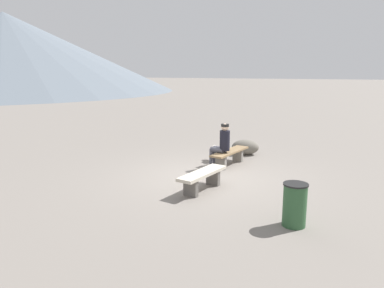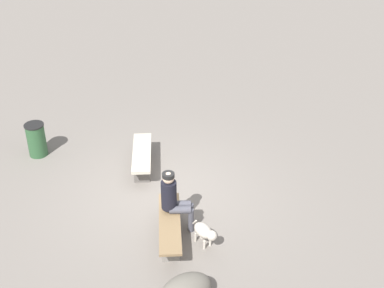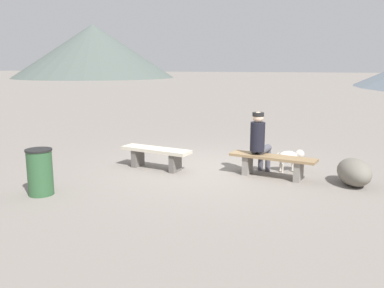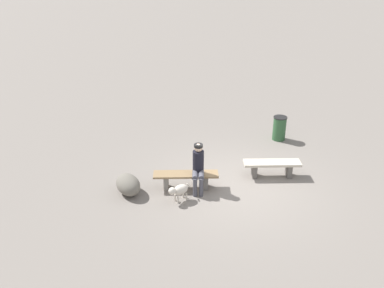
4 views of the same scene
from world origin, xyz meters
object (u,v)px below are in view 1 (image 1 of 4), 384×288
(dog, at_px, (215,151))
(boulder, at_px, (245,147))
(seated_person, at_px, (222,142))
(bench_left, at_px, (202,177))
(bench_right, at_px, (230,155))
(trash_bin, at_px, (295,205))

(dog, xyz_separation_m, boulder, (1.22, -0.71, -0.07))
(dog, bearing_deg, seated_person, -167.64)
(bench_left, relative_size, bench_right, 0.92)
(dog, bearing_deg, bench_left, 170.15)
(dog, relative_size, trash_bin, 0.77)
(dog, distance_m, trash_bin, 5.02)
(bench_right, height_order, seated_person, seated_person)
(trash_bin, relative_size, boulder, 0.89)
(trash_bin, height_order, boulder, trash_bin)
(bench_right, xyz_separation_m, trash_bin, (-3.81, -2.26, 0.09))
(bench_left, bearing_deg, trash_bin, -106.51)
(trash_bin, bearing_deg, dog, 34.52)
(seated_person, bearing_deg, dog, 49.40)
(bench_left, distance_m, dog, 2.90)
(seated_person, xyz_separation_m, dog, (0.62, 0.42, -0.43))
(boulder, bearing_deg, bench_left, 178.17)
(bench_right, distance_m, seated_person, 0.55)
(seated_person, distance_m, boulder, 1.93)
(bench_left, height_order, seated_person, seated_person)
(bench_right, relative_size, seated_person, 1.36)
(bench_left, relative_size, trash_bin, 2.02)
(bench_left, distance_m, seated_person, 2.26)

